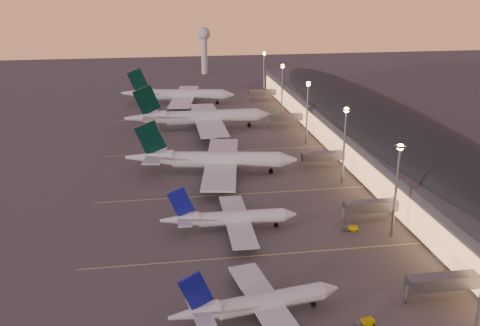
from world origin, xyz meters
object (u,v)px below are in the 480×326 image
(airliner_narrow_south, at_px, (257,303))
(baggage_tug_a, at_px, (365,323))
(airliner_wide_far, at_px, (178,95))
(radar_tower, at_px, (204,43))
(airliner_wide_mid, at_px, (199,117))
(baggage_tug_c, at_px, (351,229))
(baggage_tug_b, at_px, (420,282))
(airliner_wide_near, at_px, (212,160))
(airliner_narrow_north, at_px, (230,218))

(airliner_narrow_south, bearing_deg, baggage_tug_a, -24.73)
(airliner_wide_far, bearing_deg, radar_tower, 85.69)
(airliner_narrow_south, distance_m, radar_tower, 291.13)
(airliner_wide_mid, relative_size, baggage_tug_a, 16.03)
(baggage_tug_a, height_order, baggage_tug_c, baggage_tug_c)
(airliner_wide_far, distance_m, radar_tower, 97.80)
(baggage_tug_a, distance_m, baggage_tug_c, 42.31)
(airliner_wide_mid, xyz_separation_m, baggage_tug_b, (38.21, -137.41, -4.88))
(airliner_wide_far, relative_size, baggage_tug_b, 13.63)
(airliner_narrow_south, relative_size, baggage_tug_b, 8.07)
(airliner_wide_near, distance_m, baggage_tug_b, 88.32)
(radar_tower, distance_m, baggage_tug_b, 285.27)
(baggage_tug_c, bearing_deg, airliner_narrow_north, 179.98)
(airliner_narrow_south, bearing_deg, airliner_narrow_north, 80.72)
(airliner_wide_near, xyz_separation_m, baggage_tug_a, (21.09, -91.41, -4.44))
(airliner_narrow_north, xyz_separation_m, baggage_tug_a, (20.96, -46.03, -2.93))
(airliner_wide_mid, bearing_deg, airliner_narrow_north, -90.73)
(airliner_wide_near, bearing_deg, airliner_wide_far, 102.78)
(airliner_wide_near, distance_m, airliner_wide_far, 111.04)
(airliner_narrow_south, height_order, airliner_wide_mid, airliner_wide_mid)
(baggage_tug_a, bearing_deg, baggage_tug_b, 22.25)
(airliner_narrow_south, xyz_separation_m, radar_tower, (16.17, 290.09, 18.51))
(airliner_wide_mid, distance_m, baggage_tug_a, 151.07)
(baggage_tug_b, bearing_deg, airliner_wide_near, 97.48)
(airliner_wide_mid, relative_size, baggage_tug_c, 15.85)
(airliner_narrow_north, relative_size, baggage_tug_a, 9.08)
(airliner_narrow_south, height_order, baggage_tug_c, airliner_narrow_south)
(airliner_wide_near, xyz_separation_m, radar_tower, (16.42, 204.37, 16.90))
(airliner_narrow_north, distance_m, baggage_tug_c, 33.37)
(airliner_wide_near, distance_m, baggage_tug_c, 60.69)
(airliner_wide_near, bearing_deg, airliner_wide_mid, 98.77)
(airliner_wide_mid, relative_size, baggage_tug_b, 14.65)
(airliner_narrow_south, relative_size, radar_tower, 1.12)
(baggage_tug_b, bearing_deg, airliner_wide_far, 84.84)
(airliner_wide_near, bearing_deg, airliner_narrow_south, -80.50)
(radar_tower, bearing_deg, airliner_narrow_north, -93.73)
(airliner_wide_mid, bearing_deg, baggage_tug_c, -73.95)
(airliner_wide_near, xyz_separation_m, baggage_tug_b, (38.79, -79.22, -4.40))
(airliner_narrow_north, relative_size, airliner_wide_far, 0.61)
(baggage_tug_c, bearing_deg, radar_tower, 103.05)
(radar_tower, height_order, baggage_tug_c, radar_tower)
(baggage_tug_a, bearing_deg, airliner_narrow_south, 152.44)
(airliner_narrow_south, height_order, airliner_narrow_north, airliner_narrow_north)
(baggage_tug_c, bearing_deg, airliner_wide_mid, 115.88)
(radar_tower, relative_size, baggage_tug_b, 7.22)
(airliner_wide_mid, bearing_deg, radar_tower, 83.33)
(airliner_narrow_north, distance_m, radar_tower, 250.95)
(airliner_narrow_south, distance_m, baggage_tug_a, 21.79)
(airliner_wide_far, height_order, baggage_tug_b, airliner_wide_far)
(baggage_tug_b, relative_size, baggage_tug_c, 1.08)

